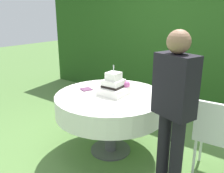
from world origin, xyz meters
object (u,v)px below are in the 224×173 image
at_px(cake_table, 110,104).
at_px(wedding_cake, 114,86).
at_px(standing_person, 173,107).
at_px(serving_plate_far, 89,84).
at_px(napkin_stack, 86,89).
at_px(serving_plate_right, 118,112).
at_px(garden_chair, 215,132).
at_px(serving_plate_left, 66,100).
at_px(serving_plate_near, 125,85).

height_order(cake_table, wedding_cake, wedding_cake).
bearing_deg(standing_person, wedding_cake, 160.33).
distance_m(cake_table, standing_person, 1.01).
bearing_deg(serving_plate_far, napkin_stack, -56.70).
relative_size(serving_plate_right, standing_person, 0.09).
bearing_deg(wedding_cake, napkin_stack, -168.92).
bearing_deg(garden_chair, serving_plate_far, -176.82).
bearing_deg(garden_chair, cake_table, -168.34).
height_order(wedding_cake, napkin_stack, wedding_cake).
relative_size(cake_table, serving_plate_left, 10.69).
bearing_deg(serving_plate_far, serving_plate_left, -70.51).
bearing_deg(serving_plate_left, serving_plate_near, 77.76).
xyz_separation_m(wedding_cake, standing_person, (0.89, -0.32, 0.06)).
bearing_deg(cake_table, wedding_cake, 45.67).
bearing_deg(serving_plate_left, standing_person, 9.32).
xyz_separation_m(cake_table, garden_chair, (1.18, 0.24, -0.10)).
bearing_deg(serving_plate_near, standing_person, -35.24).
distance_m(serving_plate_near, standing_person, 1.22).
height_order(serving_plate_far, serving_plate_left, same).
xyz_separation_m(cake_table, napkin_stack, (-0.36, -0.04, 0.13)).
relative_size(cake_table, serving_plate_far, 11.16).
xyz_separation_m(serving_plate_far, serving_plate_right, (0.88, -0.54, 0.00)).
distance_m(wedding_cake, serving_plate_left, 0.60).
xyz_separation_m(serving_plate_far, serving_plate_left, (0.22, -0.63, 0.00)).
distance_m(serving_plate_left, serving_plate_right, 0.66).
relative_size(serving_plate_left, standing_person, 0.08).
height_order(cake_table, serving_plate_near, serving_plate_near).
relative_size(serving_plate_near, serving_plate_right, 0.99).
distance_m(serving_plate_left, napkin_stack, 0.45).
xyz_separation_m(serving_plate_right, standing_person, (0.53, 0.11, 0.15)).
height_order(serving_plate_right, garden_chair, garden_chair).
bearing_deg(wedding_cake, serving_plate_right, -49.84).
xyz_separation_m(serving_plate_near, serving_plate_left, (-0.19, -0.90, 0.00)).
relative_size(cake_table, garden_chair, 1.51).
relative_size(cake_table, serving_plate_right, 9.24).
bearing_deg(serving_plate_far, wedding_cake, -12.80).
height_order(serving_plate_left, garden_chair, garden_chair).
bearing_deg(napkin_stack, serving_plate_right, -24.88).
xyz_separation_m(cake_table, serving_plate_near, (-0.07, 0.42, 0.13)).
distance_m(cake_table, serving_plate_near, 0.44).
bearing_deg(napkin_stack, wedding_cake, 11.08).
bearing_deg(cake_table, garden_chair, 11.66).
distance_m(serving_plate_far, serving_plate_right, 1.03).
distance_m(wedding_cake, serving_plate_near, 0.41).
bearing_deg(serving_plate_left, serving_plate_far, 109.49).
xyz_separation_m(serving_plate_near, serving_plate_far, (-0.42, -0.26, 0.00)).
relative_size(serving_plate_left, serving_plate_right, 0.86).
bearing_deg(wedding_cake, cake_table, -134.33).
height_order(garden_chair, standing_person, standing_person).
distance_m(serving_plate_far, napkin_stack, 0.23).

